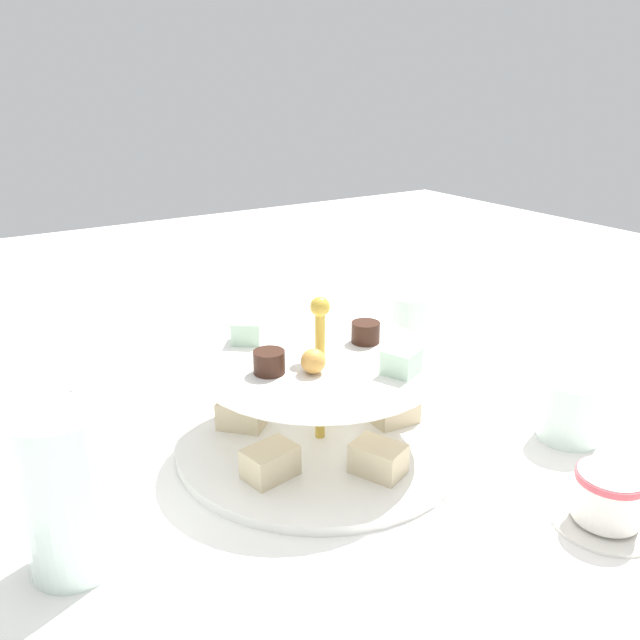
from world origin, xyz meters
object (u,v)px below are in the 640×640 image
object	(u,v)px
tiered_serving_stand	(320,408)
water_glass_tall_right	(66,493)
teacup_with_saucer	(608,499)
water_glass_mid_back	(409,330)
water_glass_short_left	(571,410)
butter_knife_left	(129,368)

from	to	relation	value
tiered_serving_stand	water_glass_tall_right	distance (m)	0.27
teacup_with_saucer	water_glass_mid_back	distance (m)	0.36
teacup_with_saucer	water_glass_short_left	bearing A→B (deg)	-40.11
water_glass_tall_right	teacup_with_saucer	bearing A→B (deg)	-116.08
water_glass_tall_right	water_glass_short_left	size ratio (longest dim) A/B	2.02
tiered_serving_stand	water_glass_mid_back	xyz separation A→B (m)	(0.11, -0.21, 0.01)
butter_knife_left	tiered_serving_stand	bearing A→B (deg)	90.93
tiered_serving_stand	teacup_with_saucer	bearing A→B (deg)	-150.68
butter_knife_left	teacup_with_saucer	bearing A→B (deg)	95.17
tiered_serving_stand	teacup_with_saucer	xyz separation A→B (m)	(-0.24, -0.14, -0.02)
water_glass_tall_right	water_glass_mid_back	world-z (taller)	water_glass_tall_right
water_glass_short_left	teacup_with_saucer	bearing A→B (deg)	139.89
tiered_serving_stand	butter_knife_left	distance (m)	0.32
water_glass_tall_right	water_glass_short_left	xyz separation A→B (m)	(-0.08, -0.49, -0.03)
tiered_serving_stand	teacup_with_saucer	distance (m)	0.28
water_glass_tall_right	water_glass_short_left	bearing A→B (deg)	-99.57
water_glass_mid_back	tiered_serving_stand	bearing A→B (deg)	117.65
water_glass_tall_right	teacup_with_saucer	xyz separation A→B (m)	(-0.19, -0.40, -0.04)
water_glass_tall_right	water_glass_mid_back	xyz separation A→B (m)	(0.16, -0.47, -0.02)
water_glass_short_left	water_glass_mid_back	distance (m)	0.24
butter_knife_left	water_glass_short_left	bearing A→B (deg)	109.16
tiered_serving_stand	water_glass_mid_back	world-z (taller)	tiered_serving_stand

